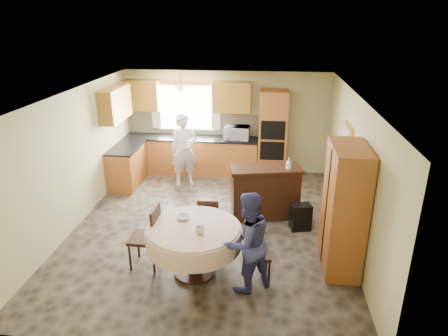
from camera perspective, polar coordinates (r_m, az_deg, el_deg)
floor at (r=7.64m, az=-2.09°, el=-8.32°), size 5.00×6.00×0.01m
ceiling at (r=6.77m, az=-2.38°, el=10.42°), size 5.00×6.00×0.01m
wall_back at (r=9.95m, az=0.33°, el=6.57°), size 5.00×0.02×2.50m
wall_front at (r=4.49m, az=-8.01°, el=-13.13°), size 5.00×0.02×2.50m
wall_left at (r=7.87m, az=-20.55°, el=1.17°), size 0.02×6.00×2.50m
wall_right at (r=7.19m, az=17.88°, el=-0.32°), size 0.02×6.00×2.50m
window at (r=10.00m, az=-5.45°, el=8.61°), size 1.40×0.03×1.10m
curtain_left at (r=10.12m, az=-9.73°, el=8.85°), size 0.22×0.02×1.15m
curtain_right at (r=9.82m, az=-1.18°, el=8.77°), size 0.22×0.02×1.15m
base_cab_back at (r=10.03m, az=-4.70°, el=1.77°), size 3.30×0.60×0.88m
counter_back at (r=9.88m, az=-4.78°, el=4.29°), size 3.30×0.64×0.04m
base_cab_left at (r=9.57m, az=-13.69°, el=0.24°), size 0.60×1.20×0.88m
counter_left at (r=9.42m, az=-13.93°, el=2.86°), size 0.64×1.20×0.04m
backsplash at (r=10.08m, az=-4.52°, el=6.29°), size 3.30×0.02×0.55m
wall_cab_left at (r=10.07m, az=-11.64°, el=10.17°), size 0.85×0.33×0.72m
wall_cab_right at (r=9.63m, az=1.13°, el=10.10°), size 0.90×0.33×0.72m
wall_cab_side at (r=9.21m, az=-15.28°, el=8.85°), size 0.33×1.20×0.72m
oven_tower at (r=9.65m, az=6.96°, el=4.78°), size 0.66×0.62×2.12m
oven_upper at (r=9.30m, az=7.01°, el=5.36°), size 0.56×0.01×0.45m
oven_lower at (r=9.44m, az=6.88°, el=2.44°), size 0.56×0.01×0.45m
pendant at (r=9.44m, az=-6.15°, el=11.05°), size 0.36×0.36×0.18m
sideboard at (r=7.84m, az=5.86°, el=-3.66°), size 1.44×0.81×0.97m
space_heater at (r=7.57m, az=10.88°, el=-6.87°), size 0.41×0.33×0.50m
cupboard at (r=6.34m, az=16.76°, el=-5.65°), size 0.52×1.04×1.99m
dining_table at (r=6.08m, az=-4.34°, el=-9.81°), size 1.43×1.43×0.82m
chair_left at (r=6.39m, az=-10.61°, el=-9.20°), size 0.46×0.46×1.03m
chair_back at (r=6.88m, az=-2.22°, el=-7.27°), size 0.40×0.40×0.88m
chair_right at (r=6.06m, az=4.12°, el=-11.51°), size 0.43×0.43×0.89m
framed_picture at (r=7.57m, az=17.23°, el=3.99°), size 0.06×0.65×0.54m
microwave at (r=9.63m, az=1.84°, el=5.04°), size 0.61×0.42×0.33m
person_sink at (r=9.18m, az=-5.70°, el=2.54°), size 0.72×0.59×1.69m
person_dining at (r=5.71m, az=3.35°, el=-10.58°), size 0.94×0.90×1.52m
bowl_sideboard at (r=7.65m, az=2.78°, el=-0.07°), size 0.22×0.22×0.05m
bottle_sideboard at (r=7.61m, az=9.21°, el=0.46°), size 0.11×0.11×0.27m
cup_table at (r=5.79m, az=-3.44°, el=-8.83°), size 0.15×0.15×0.11m
bowl_table at (r=6.19m, az=-5.86°, el=-7.02°), size 0.25×0.25×0.06m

